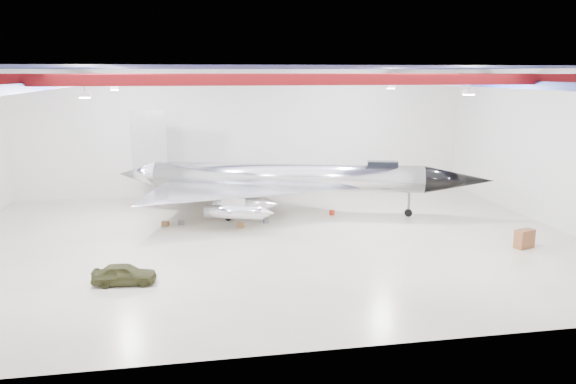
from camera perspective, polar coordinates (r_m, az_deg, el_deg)
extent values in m
plane|color=#BAB194|center=(36.75, -1.63, -4.93)|extent=(40.00, 40.00, 0.00)
plane|color=silver|center=(50.30, -4.27, 6.06)|extent=(40.00, 0.00, 40.00)
plane|color=silver|center=(43.27, 25.57, 3.93)|extent=(0.00, 30.00, 30.00)
plane|color=#0A0F38|center=(35.14, -1.74, 12.49)|extent=(40.00, 40.00, 0.00)
cube|color=maroon|center=(26.28, 1.25, 11.32)|extent=(39.50, 0.25, 0.50)
cube|color=maroon|center=(32.18, -0.92, 11.46)|extent=(39.50, 0.25, 0.50)
cube|color=maroon|center=(38.11, -2.43, 11.55)|extent=(39.50, 0.25, 0.50)
cube|color=maroon|center=(44.06, -3.52, 11.61)|extent=(39.50, 0.25, 0.50)
cube|color=#0C1548|center=(35.41, -21.64, 10.20)|extent=(0.25, 29.50, 0.40)
cube|color=#0C1548|center=(38.80, 16.40, 10.65)|extent=(0.25, 29.50, 0.40)
cube|color=silver|center=(29.16, -19.94, 9.31)|extent=(0.55, 0.55, 0.25)
cube|color=silver|center=(32.56, 17.90, 9.66)|extent=(0.55, 0.55, 0.25)
cube|color=silver|center=(41.04, -17.21, 10.09)|extent=(0.55, 0.55, 0.25)
cube|color=silver|center=(43.52, 10.40, 10.51)|extent=(0.55, 0.55, 0.25)
cylinder|color=silver|center=(42.98, -0.08, 1.54)|extent=(20.34, 7.69, 2.06)
cone|color=black|center=(43.60, 16.98, 1.15)|extent=(5.51, 3.40, 2.06)
cone|color=silver|center=(45.72, -15.00, 1.76)|extent=(3.54, 2.83, 2.06)
cube|color=silver|center=(44.98, -13.96, 5.10)|extent=(2.80, 0.92, 4.63)
cube|color=black|center=(42.67, 9.59, 2.76)|extent=(2.40, 1.42, 0.51)
cylinder|color=silver|center=(38.28, -5.56, -2.05)|extent=(4.01, 1.97, 0.93)
cylinder|color=silver|center=(40.73, -4.85, -1.17)|extent=(4.01, 1.97, 0.93)
cylinder|color=silver|center=(46.66, -3.46, 0.56)|extent=(4.01, 1.97, 0.93)
cylinder|color=silver|center=(49.15, -2.98, 1.15)|extent=(4.01, 1.97, 0.93)
cylinder|color=#59595B|center=(43.44, 12.16, -1.26)|extent=(0.19, 0.19, 1.85)
cylinder|color=black|center=(43.59, 12.12, -2.08)|extent=(0.62, 0.38, 0.58)
cylinder|color=#59595B|center=(41.54, -6.10, -1.67)|extent=(0.19, 0.19, 1.85)
cylinder|color=black|center=(41.69, -6.08, -2.52)|extent=(0.62, 0.38, 0.58)
cylinder|color=#59595B|center=(46.45, -4.81, -0.17)|extent=(0.19, 0.19, 1.85)
cylinder|color=black|center=(46.59, -4.79, -0.93)|extent=(0.62, 0.38, 0.58)
imported|color=#383A1D|center=(30.45, -16.29, -7.99)|extent=(3.35, 1.58, 1.11)
cube|color=brown|center=(38.02, 22.88, -4.40)|extent=(1.42, 1.04, 1.17)
cube|color=olive|center=(41.05, -12.37, -3.15)|extent=(0.56, 0.50, 0.32)
cube|color=#A42410|center=(44.85, -7.88, -1.68)|extent=(0.57, 0.50, 0.34)
cylinder|color=#59595B|center=(40.88, -2.27, -2.89)|extent=(0.57, 0.57, 0.39)
cube|color=olive|center=(44.19, -2.91, -1.76)|extent=(0.61, 0.53, 0.38)
cube|color=#59595B|center=(41.17, -10.80, -3.06)|extent=(0.48, 0.42, 0.30)
cylinder|color=#A42410|center=(43.28, 4.49, -2.08)|extent=(0.43, 0.43, 0.37)
cube|color=olive|center=(39.77, -4.80, -3.38)|extent=(0.61, 0.54, 0.36)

